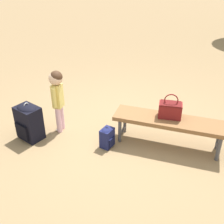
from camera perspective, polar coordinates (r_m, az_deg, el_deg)
The scene contains 6 objects.
ground_plane at distance 4.40m, azimuth 1.65°, elevation -4.28°, with size 40.00×40.00×0.00m, color #8C704C.
park_bench at distance 4.00m, azimuth 11.92°, elevation -2.16°, with size 1.62×0.50×0.45m.
handbag at distance 3.95m, azimuth 12.01°, elevation 0.53°, with size 0.33×0.20×0.37m.
child_standing at distance 4.20m, azimuth -11.33°, elevation 4.10°, with size 0.21×0.28×1.02m.
backpack_large at distance 4.30m, azimuth -16.91°, elevation -1.77°, with size 0.44×0.40×0.61m.
backpack_small at distance 4.01m, azimuth -1.02°, elevation -5.13°, with size 0.21×0.24×0.34m.
Camera 1 is at (-0.78, 3.54, 2.49)m, focal length 43.94 mm.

